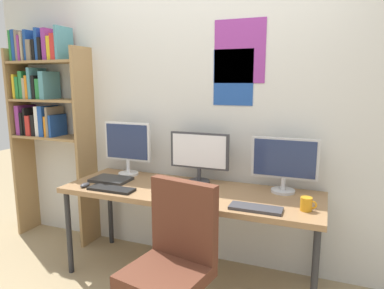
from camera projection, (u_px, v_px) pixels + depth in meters
name	position (u px, v px, depth m)	size (l,w,h in m)	color
wall_back	(208.00, 113.00, 2.96)	(4.40, 0.11, 2.60)	silver
desk	(190.00, 196.00, 2.68)	(2.00, 0.68, 0.74)	#936D47
bookshelf	(45.00, 102.00, 3.35)	(0.83, 0.28, 2.06)	#9E7A4C
office_chair	(172.00, 282.00, 2.04)	(0.52, 0.52, 0.99)	#2D2D33
monitor_left	(128.00, 145.00, 3.07)	(0.45, 0.18, 0.47)	silver
monitor_center	(199.00, 154.00, 2.83)	(0.50, 0.18, 0.42)	#38383D
monitor_right	(284.00, 162.00, 2.58)	(0.49, 0.18, 0.42)	silver
keyboard_left	(111.00, 189.00, 2.66)	(0.37, 0.13, 0.02)	black
keyboard_right	(256.00, 208.00, 2.26)	(0.34, 0.13, 0.02)	#38383D
mouse_left_side	(206.00, 196.00, 2.49)	(0.06, 0.10, 0.03)	silver
mouse_right_side	(85.00, 185.00, 2.75)	(0.06, 0.10, 0.03)	#38383D
laptop_closed	(111.00, 179.00, 2.92)	(0.32, 0.22, 0.02)	#2D2D2D
coffee_mug	(307.00, 204.00, 2.24)	(0.11, 0.08, 0.09)	orange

